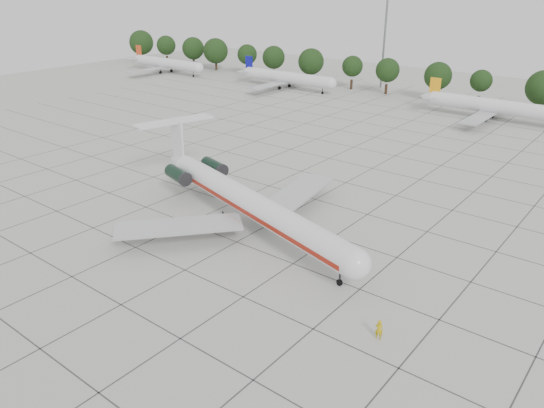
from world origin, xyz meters
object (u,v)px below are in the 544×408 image
object	(u,v)px
main_airliner	(242,199)
bg_airliner_b	(287,78)
ground_crew	(379,329)
bg_airliner_c	(495,107)
floodlight_mast	(385,32)
bg_airliner_a	(167,63)

from	to	relation	value
main_airliner	bg_airliner_b	world-z (taller)	main_airliner
ground_crew	bg_airliner_c	bearing A→B (deg)	-97.28
ground_crew	floodlight_mast	bearing A→B (deg)	-80.82
bg_airliner_b	floodlight_mast	distance (m)	27.98
main_airliner	floodlight_mast	bearing A→B (deg)	123.02
floodlight_mast	bg_airliner_b	bearing A→B (deg)	-137.94
main_airliner	bg_airliner_b	size ratio (longest dim) A/B	1.40
bg_airliner_b	bg_airliner_c	size ratio (longest dim) A/B	1.00
main_airliner	ground_crew	size ratio (longest dim) A/B	21.32
ground_crew	main_airliner	bearing A→B (deg)	-40.92
bg_airliner_a	bg_airliner_b	distance (m)	44.01
floodlight_mast	bg_airliner_c	bearing A→B (deg)	-26.33
bg_airliner_b	bg_airliner_c	xyz separation A→B (m)	(54.23, -0.31, 0.00)
main_airliner	floodlight_mast	size ratio (longest dim) A/B	1.55
bg_airliner_b	main_airliner	bearing A→B (deg)	-56.77
bg_airliner_a	bg_airliner_c	bearing A→B (deg)	1.72
main_airliner	bg_airliner_c	bearing A→B (deg)	99.35
bg_airliner_b	floodlight_mast	xyz separation A→B (m)	(18.98, 17.13, 11.37)
bg_airliner_b	bg_airliner_a	bearing A→B (deg)	-175.74
main_airliner	bg_airliner_a	distance (m)	112.73
main_airliner	bg_airliner_a	size ratio (longest dim) A/B	1.40
bg_airliner_b	bg_airliner_c	bearing A→B (deg)	-0.33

